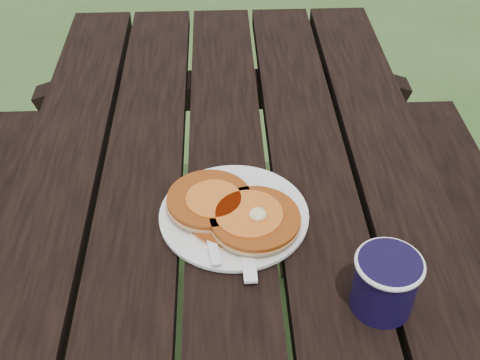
{
  "coord_description": "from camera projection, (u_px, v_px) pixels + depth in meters",
  "views": [
    {
      "loc": [
        -0.01,
        -0.56,
        1.44
      ],
      "look_at": [
        0.02,
        0.17,
        0.8
      ],
      "focal_mm": 45.0,
      "sensor_mm": 36.0,
      "label": 1
    }
  ],
  "objects": [
    {
      "name": "coffee_cup",
      "position": [
        386.0,
        281.0,
        0.82
      ],
      "size": [
        0.09,
        0.09,
        0.09
      ],
      "rotation": [
        0.0,
        0.0,
        0.13
      ],
      "color": "black",
      "rests_on": "picnic_table"
    },
    {
      "name": "plate",
      "position": [
        234.0,
        216.0,
        0.98
      ],
      "size": [
        0.26,
        0.26,
        0.01
      ],
      "primitive_type": "cylinder",
      "rotation": [
        0.0,
        0.0,
        0.1
      ],
      "color": "white",
      "rests_on": "picnic_table"
    },
    {
      "name": "fork",
      "position": [
        211.0,
        239.0,
        0.92
      ],
      "size": [
        0.06,
        0.16,
        0.01
      ],
      "primitive_type": null,
      "rotation": [
        0.0,
        0.0,
        0.15
      ],
      "color": "white",
      "rests_on": "plate"
    },
    {
      "name": "knife",
      "position": [
        246.0,
        237.0,
        0.93
      ],
      "size": [
        0.03,
        0.18,
        0.0
      ],
      "primitive_type": "cube",
      "rotation": [
        0.0,
        0.0,
        0.03
      ],
      "color": "white",
      "rests_on": "plate"
    },
    {
      "name": "pancake_stack",
      "position": [
        233.0,
        211.0,
        0.96
      ],
      "size": [
        0.21,
        0.19,
        0.04
      ],
      "rotation": [
        0.0,
        0.0,
        -0.31
      ],
      "color": "#9B4311",
      "rests_on": "plate"
    }
  ]
}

